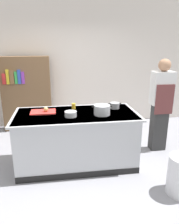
{
  "coord_description": "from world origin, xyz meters",
  "views": [
    {
      "loc": [
        -0.28,
        -3.35,
        1.98
      ],
      "look_at": [
        0.25,
        0.2,
        0.85
      ],
      "focal_mm": 35.25,
      "sensor_mm": 36.0,
      "label": 1
    }
  ],
  "objects_px": {
    "mixing_bowl": "(71,114)",
    "person_chef": "(161,104)",
    "onion": "(46,109)",
    "sauce_pan": "(115,105)",
    "bookshelf": "(27,94)",
    "stock_pot": "(102,110)",
    "juice_cup": "(74,106)"
  },
  "relations": [
    {
      "from": "onion",
      "to": "bookshelf",
      "type": "bearing_deg",
      "value": 106.83
    },
    {
      "from": "juice_cup",
      "to": "bookshelf",
      "type": "bearing_deg",
      "value": 121.9
    },
    {
      "from": "stock_pot",
      "to": "mixing_bowl",
      "type": "height_order",
      "value": "stock_pot"
    },
    {
      "from": "mixing_bowl",
      "to": "person_chef",
      "type": "relative_size",
      "value": 0.11
    },
    {
      "from": "sauce_pan",
      "to": "mixing_bowl",
      "type": "xyz_separation_m",
      "value": [
        -0.78,
        -0.34,
        -0.01
      ]
    },
    {
      "from": "onion",
      "to": "sauce_pan",
      "type": "height_order",
      "value": "sauce_pan"
    },
    {
      "from": "juice_cup",
      "to": "stock_pot",
      "type": "bearing_deg",
      "value": -41.53
    },
    {
      "from": "sauce_pan",
      "to": "juice_cup",
      "type": "bearing_deg",
      "value": 175.74
    },
    {
      "from": "stock_pot",
      "to": "juice_cup",
      "type": "bearing_deg",
      "value": 138.47
    },
    {
      "from": "mixing_bowl",
      "to": "person_chef",
      "type": "bearing_deg",
      "value": 15.24
    },
    {
      "from": "onion",
      "to": "bookshelf",
      "type": "height_order",
      "value": "bookshelf"
    },
    {
      "from": "mixing_bowl",
      "to": "onion",
      "type": "bearing_deg",
      "value": 146.03
    },
    {
      "from": "onion",
      "to": "person_chef",
      "type": "bearing_deg",
      "value": 5.6
    },
    {
      "from": "stock_pot",
      "to": "sauce_pan",
      "type": "height_order",
      "value": "stock_pot"
    },
    {
      "from": "stock_pot",
      "to": "mixing_bowl",
      "type": "bearing_deg",
      "value": -177.5
    },
    {
      "from": "stock_pot",
      "to": "juice_cup",
      "type": "relative_size",
      "value": 3.21
    },
    {
      "from": "sauce_pan",
      "to": "onion",
      "type": "bearing_deg",
      "value": -176.04
    },
    {
      "from": "onion",
      "to": "stock_pot",
      "type": "bearing_deg",
      "value": -15.1
    },
    {
      "from": "juice_cup",
      "to": "person_chef",
      "type": "bearing_deg",
      "value": 2.49
    },
    {
      "from": "mixing_bowl",
      "to": "bookshelf",
      "type": "height_order",
      "value": "bookshelf"
    },
    {
      "from": "sauce_pan",
      "to": "bookshelf",
      "type": "height_order",
      "value": "bookshelf"
    },
    {
      "from": "bookshelf",
      "to": "onion",
      "type": "bearing_deg",
      "value": -73.17
    },
    {
      "from": "stock_pot",
      "to": "sauce_pan",
      "type": "distance_m",
      "value": 0.43
    },
    {
      "from": "person_chef",
      "to": "bookshelf",
      "type": "height_order",
      "value": "person_chef"
    },
    {
      "from": "person_chef",
      "to": "juice_cup",
      "type": "bearing_deg",
      "value": 98.54
    },
    {
      "from": "sauce_pan",
      "to": "mixing_bowl",
      "type": "height_order",
      "value": "sauce_pan"
    },
    {
      "from": "sauce_pan",
      "to": "mixing_bowl",
      "type": "relative_size",
      "value": 1.24
    },
    {
      "from": "stock_pot",
      "to": "person_chef",
      "type": "relative_size",
      "value": 0.19
    },
    {
      "from": "onion",
      "to": "juice_cup",
      "type": "bearing_deg",
      "value": 16.21
    },
    {
      "from": "person_chef",
      "to": "bookshelf",
      "type": "relative_size",
      "value": 1.01
    },
    {
      "from": "juice_cup",
      "to": "bookshelf",
      "type": "relative_size",
      "value": 0.06
    },
    {
      "from": "sauce_pan",
      "to": "person_chef",
      "type": "xyz_separation_m",
      "value": [
        0.91,
        0.12,
        -0.04
      ]
    }
  ]
}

